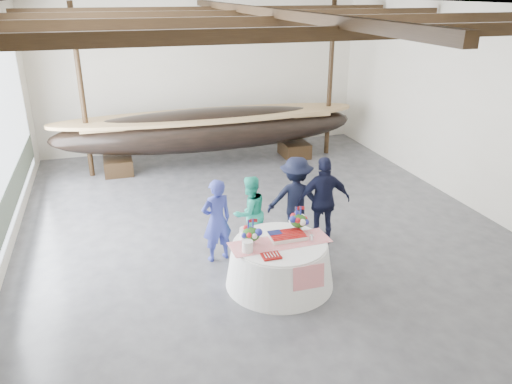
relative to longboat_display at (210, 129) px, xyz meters
name	(u,v)px	position (x,y,z in m)	size (l,w,h in m)	color
floor	(259,223)	(0.18, -4.20, -1.04)	(10.00, 12.00, 0.01)	#3D3D42
wall_back	(202,76)	(0.18, 1.80, 1.21)	(10.00, 0.02, 4.50)	silver
wall_front	(444,272)	(0.18, -10.20, 1.21)	(10.00, 0.02, 4.50)	silver
wall_right	(467,107)	(5.18, -4.20, 1.21)	(0.02, 12.00, 4.50)	silver
ceiling	(259,4)	(0.18, -4.20, 3.46)	(10.00, 12.00, 0.01)	white
pavilion_structure	(248,29)	(0.18, -3.46, 2.96)	(9.80, 11.76, 4.50)	black
open_bay	(4,150)	(-4.77, -3.20, 0.78)	(0.03, 7.00, 3.20)	silver
longboat_display	(210,129)	(0.00, 0.00, 0.00)	(8.71, 1.74, 1.63)	black
banquet_table	(280,263)	(-0.19, -6.61, -0.64)	(1.86, 1.86, 0.80)	white
tabletop_items	(274,232)	(-0.25, -6.47, -0.09)	(1.74, 0.99, 0.40)	red
guest_woman_blue	(217,220)	(-1.03, -5.47, -0.24)	(0.59, 0.39, 1.61)	navy
guest_woman_teal	(250,213)	(-0.31, -5.19, -0.30)	(0.72, 0.56, 1.49)	#22B192
guest_man_left	(296,199)	(0.67, -5.12, -0.17)	(1.13, 0.65, 1.75)	black
guest_man_right	(324,201)	(1.15, -5.40, -0.14)	(1.05, 0.44, 1.80)	black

